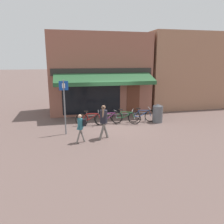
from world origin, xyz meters
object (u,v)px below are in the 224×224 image
object	(u,v)px
pedestrian_child	(81,125)
parking_sign	(64,102)
bicycle_red	(91,119)
pedestrian_adult	(104,118)
litter_bin	(158,113)
bicycle_purple	(109,118)
bicycle_blue	(142,116)
bicycle_green	(125,117)

from	to	relation	value
pedestrian_child	parking_sign	size ratio (longest dim) A/B	0.49
pedestrian_child	bicycle_red	bearing A→B (deg)	-107.96
bicycle_red	pedestrian_adult	distance (m)	2.34
litter_bin	pedestrian_child	bearing A→B (deg)	-153.63
pedestrian_adult	pedestrian_child	bearing A→B (deg)	8.23
bicycle_purple	bicycle_blue	size ratio (longest dim) A/B	0.93
pedestrian_adult	bicycle_purple	bearing A→B (deg)	-114.02
litter_bin	pedestrian_adult	bearing A→B (deg)	-150.51
bicycle_red	pedestrian_adult	xyz separation A→B (m)	(0.31, -2.23, 0.61)
litter_bin	bicycle_purple	bearing A→B (deg)	175.30
bicycle_blue	litter_bin	bearing A→B (deg)	-9.82
pedestrian_adult	bicycle_green	bearing A→B (deg)	-134.35
bicycle_blue	litter_bin	size ratio (longest dim) A/B	1.61
bicycle_blue	pedestrian_adult	xyz separation A→B (m)	(-2.78, -2.30, 0.60)
pedestrian_adult	pedestrian_child	size ratio (longest dim) A/B	1.23
bicycle_blue	pedestrian_child	world-z (taller)	pedestrian_child
bicycle_purple	bicycle_green	bearing A→B (deg)	-17.72
bicycle_red	parking_sign	xyz separation A→B (m)	(-1.43, -1.18, 1.27)
bicycle_purple	litter_bin	xyz separation A→B (m)	(2.92, -0.24, 0.20)
bicycle_red	bicycle_green	size ratio (longest dim) A/B	1.06
bicycle_green	parking_sign	xyz separation A→B (m)	(-3.41, -1.08, 1.26)
pedestrian_adult	pedestrian_child	world-z (taller)	pedestrian_adult
bicycle_green	bicycle_blue	world-z (taller)	bicycle_blue
bicycle_green	bicycle_purple	bearing A→B (deg)	-164.32
bicycle_purple	bicycle_red	bearing A→B (deg)	176.06
parking_sign	pedestrian_child	bearing A→B (deg)	-63.88
parking_sign	litter_bin	bearing A→B (deg)	10.58
bicycle_purple	pedestrian_adult	distance (m)	2.50
parking_sign	bicycle_purple	bearing A→B (deg)	26.75
bicycle_red	pedestrian_child	bearing A→B (deg)	-99.92
pedestrian_child	parking_sign	xyz separation A→B (m)	(-0.66, 1.34, 0.81)
bicycle_blue	parking_sign	distance (m)	4.85
parking_sign	pedestrian_adult	bearing A→B (deg)	-31.30
bicycle_purple	litter_bin	distance (m)	2.94
bicycle_green	litter_bin	distance (m)	1.99
bicycle_red	bicycle_blue	size ratio (longest dim) A/B	0.99
bicycle_green	litter_bin	size ratio (longest dim) A/B	1.51
bicycle_purple	bicycle_green	size ratio (longest dim) A/B	0.99
pedestrian_adult	litter_bin	size ratio (longest dim) A/B	1.48
bicycle_blue	parking_sign	world-z (taller)	parking_sign
parking_sign	bicycle_green	bearing A→B (deg)	17.61
pedestrian_child	litter_bin	distance (m)	5.29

